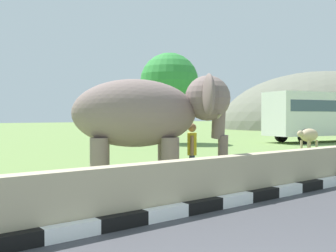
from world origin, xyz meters
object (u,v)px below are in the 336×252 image
(elephant, at_px, (149,115))
(cow_mid, at_px, (309,136))
(person_handler, at_px, (192,151))
(bus_white, at_px, (325,113))

(elephant, bearing_deg, cow_mid, 14.47)
(cow_mid, bearing_deg, person_handler, -162.69)
(person_handler, relative_size, bus_white, 0.17)
(elephant, xyz_separation_m, person_handler, (1.22, -0.26, -0.95))
(elephant, height_order, cow_mid, elephant)
(elephant, xyz_separation_m, cow_mid, (11.98, 3.09, -1.01))
(cow_mid, bearing_deg, bus_white, 25.91)
(person_handler, height_order, bus_white, bus_white)
(elephant, distance_m, person_handler, 1.57)
(person_handler, distance_m, bus_white, 21.21)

